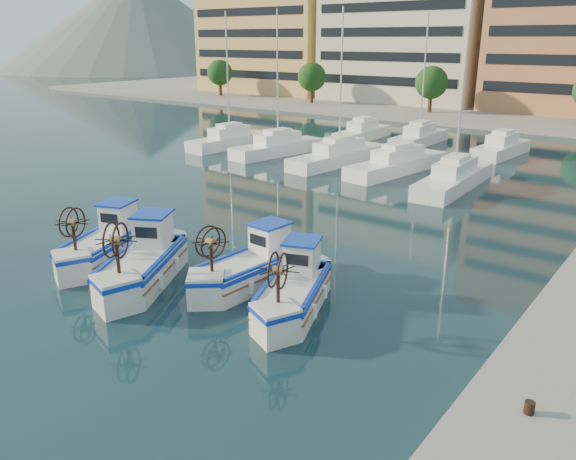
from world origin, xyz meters
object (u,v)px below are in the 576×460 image
Objects in this scene: fishing_boat_a at (106,242)px; fishing_boat_d at (294,288)px; fishing_boat_b at (144,261)px; fishing_boat_c at (251,265)px.

fishing_boat_a reaches higher than fishing_boat_d.
fishing_boat_a is at bearing 142.19° from fishing_boat_b.
fishing_boat_b reaches higher than fishing_boat_a.
fishing_boat_a is 9.46m from fishing_boat_d.
fishing_boat_c is at bearing -5.65° from fishing_boat_a.
fishing_boat_b is 1.11× the size of fishing_boat_c.
fishing_boat_b reaches higher than fishing_boat_c.
fishing_boat_b is (3.20, -0.50, 0.06)m from fishing_boat_a.
fishing_boat_d is (2.62, -0.66, -0.01)m from fishing_boat_c.
fishing_boat_b is 1.10× the size of fishing_boat_d.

